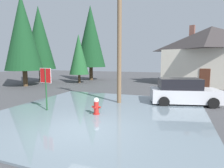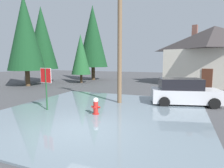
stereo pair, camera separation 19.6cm
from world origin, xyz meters
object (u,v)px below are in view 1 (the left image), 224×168
(pine_tree_mid_left, at_px, (91,37))
(pine_tree_far_center, at_px, (79,54))
(pine_tree_tall_left, at_px, (23,33))
(pine_tree_short_left, at_px, (39,38))
(fire_hydrant, at_px, (96,107))
(utility_pole, at_px, (119,36))
(stop_sign_near, at_px, (46,80))
(parked_car, at_px, (183,92))
(house, at_px, (210,55))

(pine_tree_mid_left, height_order, pine_tree_far_center, pine_tree_mid_left)
(pine_tree_tall_left, bearing_deg, pine_tree_short_left, 107.38)
(fire_hydrant, xyz_separation_m, pine_tree_tall_left, (-12.02, 7.34, 5.30))
(pine_tree_mid_left, distance_m, pine_tree_short_left, 6.93)
(pine_tree_mid_left, bearing_deg, pine_tree_short_left, -135.26)
(utility_pole, relative_size, pine_tree_short_left, 0.85)
(fire_hydrant, height_order, pine_tree_mid_left, pine_tree_mid_left)
(stop_sign_near, distance_m, pine_tree_short_left, 15.91)
(fire_hydrant, bearing_deg, pine_tree_far_center, 123.51)
(stop_sign_near, xyz_separation_m, pine_tree_tall_left, (-9.15, 7.57, 4.04))
(pine_tree_short_left, bearing_deg, pine_tree_mid_left, 44.74)
(stop_sign_near, height_order, pine_tree_mid_left, pine_tree_mid_left)
(utility_pole, xyz_separation_m, parked_car, (3.86, 1.28, -3.50))
(pine_tree_tall_left, height_order, pine_tree_mid_left, pine_tree_mid_left)
(parked_car, xyz_separation_m, pine_tree_short_left, (-17.36, 6.98, 4.92))
(pine_tree_mid_left, bearing_deg, pine_tree_tall_left, -113.07)
(pine_tree_mid_left, bearing_deg, stop_sign_near, -71.50)
(parked_car, height_order, pine_tree_short_left, pine_tree_short_left)
(house, bearing_deg, pine_tree_tall_left, -156.44)
(fire_hydrant, bearing_deg, pine_tree_tall_left, 148.59)
(fire_hydrant, relative_size, pine_tree_mid_left, 0.09)
(pine_tree_tall_left, xyz_separation_m, pine_tree_far_center, (3.99, 4.80, -2.17))
(house, relative_size, pine_tree_far_center, 1.87)
(pine_tree_tall_left, distance_m, pine_tree_far_center, 6.60)
(fire_hydrant, distance_m, utility_pole, 4.83)
(fire_hydrant, xyz_separation_m, pine_tree_far_center, (-8.04, 12.14, 3.12))
(pine_tree_short_left, bearing_deg, stop_sign_near, -47.78)
(parked_car, height_order, pine_tree_far_center, pine_tree_far_center)
(parked_car, bearing_deg, fire_hydrant, -134.56)
(stop_sign_near, relative_size, pine_tree_tall_left, 0.24)
(stop_sign_near, relative_size, pine_tree_far_center, 0.39)
(utility_pole, bearing_deg, pine_tree_short_left, 148.54)
(utility_pole, xyz_separation_m, pine_tree_tall_left, (-12.30, 4.42, 1.46))
(pine_tree_tall_left, xyz_separation_m, pine_tree_short_left, (-1.20, 3.84, -0.04))
(house, height_order, pine_tree_far_center, house)
(house, relative_size, pine_tree_tall_left, 1.16)
(house, height_order, pine_tree_short_left, pine_tree_short_left)
(house, relative_size, pine_tree_mid_left, 1.07)
(pine_tree_far_center, bearing_deg, parked_car, -33.12)
(pine_tree_mid_left, bearing_deg, house, -1.29)
(utility_pole, bearing_deg, pine_tree_far_center, 132.03)
(pine_tree_tall_left, xyz_separation_m, pine_tree_mid_left, (3.71, 8.70, 0.51))
(stop_sign_near, xyz_separation_m, pine_tree_far_center, (-5.16, 12.36, 1.86))
(parked_car, height_order, pine_tree_mid_left, pine_tree_mid_left)
(pine_tree_tall_left, distance_m, pine_tree_mid_left, 9.47)
(stop_sign_near, relative_size, utility_pole, 0.29)
(stop_sign_near, xyz_separation_m, pine_tree_short_left, (-10.35, 11.41, 3.99))
(stop_sign_near, bearing_deg, pine_tree_mid_left, 108.50)
(fire_hydrant, bearing_deg, utility_pole, 84.68)
(pine_tree_short_left, height_order, pine_tree_far_center, pine_tree_short_left)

